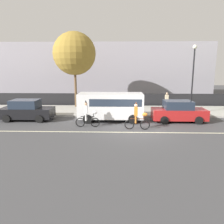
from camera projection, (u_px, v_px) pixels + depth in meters
The scene contains 13 objects.
ground_plane at pixel (138, 130), 14.64m from camera, with size 80.00×80.00×0.00m, color #424244.
road_centre_line at pixel (139, 132), 14.15m from camera, with size 36.00×0.14×0.01m, color beige.
sidewalk_curb at pixel (132, 111), 21.00m from camera, with size 60.00×5.00×0.15m, color #ADAAA3.
fence_line at pixel (131, 100), 23.71m from camera, with size 40.00×0.08×1.40m, color black.
building_backdrop at pixel (106, 71), 31.66m from camera, with size 28.00×8.00×7.33m, color #99939E.
parade_cyclist_zebra at pixel (88, 115), 15.31m from camera, with size 1.72×0.50×1.92m.
parade_cyclist_orange at pixel (137, 117), 14.68m from camera, with size 1.72×0.50×1.92m.
parked_van_white at pixel (112, 105), 17.10m from camera, with size 5.00×2.22×2.18m.
parked_car_black at pixel (27, 110), 17.40m from camera, with size 4.10×1.92×1.64m.
parked_car_red at pixel (178, 112), 16.93m from camera, with size 4.10×1.92×1.64m.
street_lamp_post at pixel (193, 69), 18.50m from camera, with size 0.36×0.36×5.86m.
street_tree_far_corner at pixel (74, 54), 21.74m from camera, with size 4.27×4.27×7.51m.
pedestrian_onlooker at pixel (167, 100), 21.30m from camera, with size 0.32×0.20×1.62m.
Camera 1 is at (-1.30, -14.16, 4.10)m, focal length 35.00 mm.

